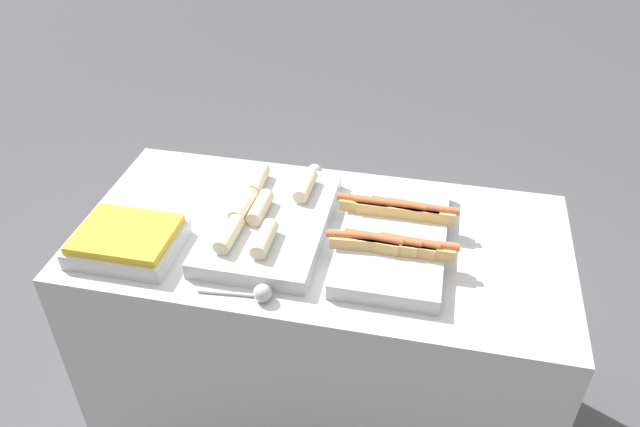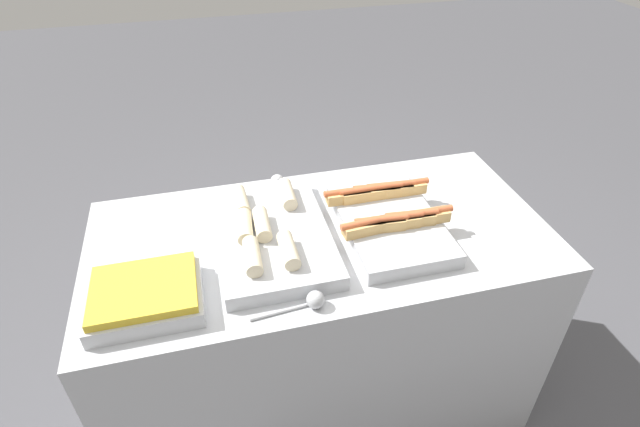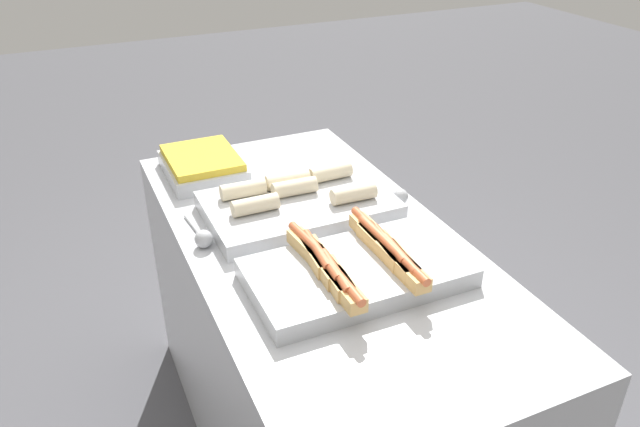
{
  "view_description": "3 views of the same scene",
  "coord_description": "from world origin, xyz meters",
  "px_view_note": "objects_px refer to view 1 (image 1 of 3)",
  "views": [
    {
      "loc": [
        0.3,
        -1.44,
        2.03
      ],
      "look_at": [
        -0.0,
        0.0,
        0.93
      ],
      "focal_mm": 35.0,
      "sensor_mm": 36.0,
      "label": 1
    },
    {
      "loc": [
        -0.32,
        -1.22,
        1.86
      ],
      "look_at": [
        -0.0,
        0.0,
        0.93
      ],
      "focal_mm": 28.0,
      "sensor_mm": 36.0,
      "label": 2
    },
    {
      "loc": [
        1.34,
        -0.61,
        1.77
      ],
      "look_at": [
        -0.0,
        0.0,
        0.93
      ],
      "focal_mm": 35.0,
      "sensor_mm": 36.0,
      "label": 3
    }
  ],
  "objects_px": {
    "tray_wraps": "(269,219)",
    "serving_spoon_near": "(259,293)",
    "serving_spoon_far": "(311,171)",
    "tray_side_front": "(127,241)",
    "tray_hotdogs": "(394,234)"
  },
  "relations": [
    {
      "from": "tray_wraps",
      "to": "serving_spoon_near",
      "type": "xyz_separation_m",
      "value": [
        0.06,
        -0.31,
        -0.01
      ]
    },
    {
      "from": "serving_spoon_far",
      "to": "tray_side_front",
      "type": "bearing_deg",
      "value": -131.44
    },
    {
      "from": "serving_spoon_near",
      "to": "serving_spoon_far",
      "type": "distance_m",
      "value": 0.61
    },
    {
      "from": "tray_side_front",
      "to": "serving_spoon_near",
      "type": "xyz_separation_m",
      "value": [
        0.43,
        -0.12,
        -0.01
      ]
    },
    {
      "from": "tray_hotdogs",
      "to": "serving_spoon_far",
      "type": "height_order",
      "value": "tray_hotdogs"
    },
    {
      "from": "tray_side_front",
      "to": "serving_spoon_far",
      "type": "bearing_deg",
      "value": 48.56
    },
    {
      "from": "tray_hotdogs",
      "to": "tray_wraps",
      "type": "distance_m",
      "value": 0.38
    },
    {
      "from": "serving_spoon_near",
      "to": "serving_spoon_far",
      "type": "relative_size",
      "value": 0.93
    },
    {
      "from": "tray_wraps",
      "to": "tray_side_front",
      "type": "bearing_deg",
      "value": -153.05
    },
    {
      "from": "tray_side_front",
      "to": "serving_spoon_near",
      "type": "height_order",
      "value": "tray_side_front"
    },
    {
      "from": "tray_side_front",
      "to": "serving_spoon_near",
      "type": "distance_m",
      "value": 0.45
    },
    {
      "from": "serving_spoon_far",
      "to": "tray_hotdogs",
      "type": "bearing_deg",
      "value": -43.76
    },
    {
      "from": "tray_wraps",
      "to": "tray_side_front",
      "type": "relative_size",
      "value": 1.82
    },
    {
      "from": "tray_hotdogs",
      "to": "serving_spoon_near",
      "type": "bearing_deg",
      "value": -136.73
    },
    {
      "from": "tray_wraps",
      "to": "tray_hotdogs",
      "type": "bearing_deg",
      "value": -0.02
    }
  ]
}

